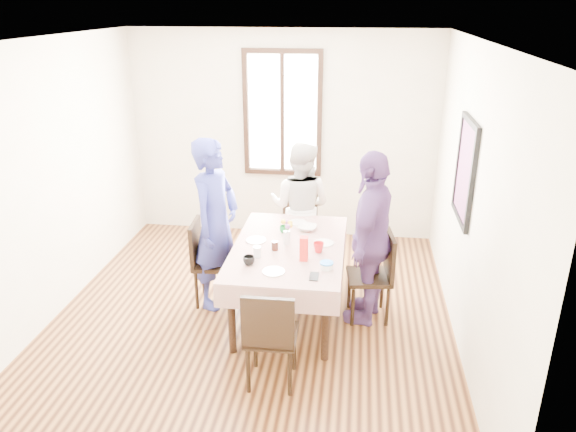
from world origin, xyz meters
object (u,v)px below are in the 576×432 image
Objects in this scene: chair_left at (215,263)px; chair_right at (369,276)px; dining_table at (289,281)px; person_right at (369,238)px; chair_far at (301,232)px; chair_near at (272,335)px; person_far at (301,207)px; person_left at (215,224)px.

chair_right is at bearing 82.21° from chair_left.
chair_right is (1.60, -0.10, 0.00)m from chair_left.
person_right is at bearing 3.59° from dining_table.
dining_table is 0.82m from chair_left.
chair_near is at bearing 81.60° from chair_far.
person_right is at bearing 140.41° from person_far.
chair_far is 1.36m from person_right.
chair_near is 1.51m from person_left.
chair_near is (-0.80, -1.12, 0.00)m from chair_right.
person_left reaches higher than person_far.
person_far is at bearing -23.26° from person_left.
dining_table is 0.90× the size of person_right.
person_far is (0.78, 0.91, -0.12)m from person_left.
dining_table is at bearing 88.93° from chair_near.
dining_table is 0.88× the size of person_left.
person_right reaches higher than chair_left.
chair_far is 2.15m from chair_near.
person_far reaches higher than chair_right.
dining_table is 1.72× the size of chair_far.
person_left is at bearing 85.70° from chair_left.
person_far is at bearing 90.00° from dining_table.
dining_table is at bearing -83.29° from person_left.
person_far is (-0.80, 1.01, 0.32)m from chair_right.
chair_left is 1.00× the size of chair_far.
chair_left is at bearing 169.63° from dining_table.
chair_far is at bearing 90.00° from dining_table.
chair_left is 1.00× the size of chair_right.
person_right is (0.78, -1.03, 0.42)m from chair_far.
person_left is at bearing 79.10° from chair_right.
person_right is (0.78, -1.01, 0.10)m from person_far.
chair_far is (0.80, 0.93, 0.00)m from chair_left.
chair_far is 1.00× the size of chair_near.
person_left is 1.16× the size of person_far.
chair_right is at bearing 53.45° from chair_near.
person_left reaches higher than person_right.
person_far is at bearing 31.15° from chair_right.
person_left is (-0.78, 0.15, 0.52)m from dining_table.
person_left reaches higher than chair_left.
person_left is (-0.78, 1.22, 0.44)m from chair_near.
chair_left is 0.52× the size of person_right.
chair_near is at bearing 102.65° from person_far.
person_right reaches higher than dining_table.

